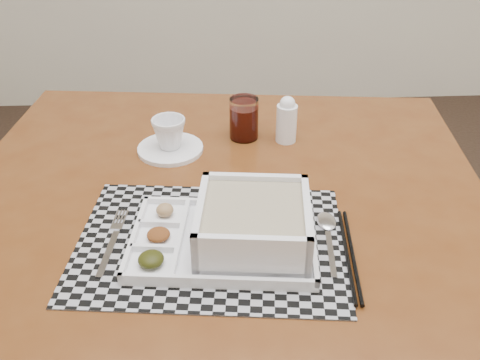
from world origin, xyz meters
name	(u,v)px	position (x,y,z in m)	size (l,w,h in m)	color
dining_table	(220,240)	(-0.79, 0.23, 0.73)	(1.18, 1.18, 0.81)	#56280F
placemat	(211,242)	(-0.81, 0.12, 0.81)	(0.47, 0.34, 0.00)	#9A9AA1
serving_tray	(244,229)	(-0.75, 0.11, 0.85)	(0.34, 0.25, 0.09)	white
fork	(112,240)	(-0.99, 0.13, 0.81)	(0.04, 0.19, 0.00)	silver
spoon	(327,226)	(-0.60, 0.15, 0.82)	(0.04, 0.18, 0.01)	silver
chopsticks	(350,254)	(-0.57, 0.07, 0.82)	(0.04, 0.24, 0.01)	black
saucer	(170,149)	(-0.90, 0.46, 0.81)	(0.15, 0.15, 0.01)	white
cup	(169,133)	(-0.90, 0.46, 0.85)	(0.08, 0.08, 0.07)	white
juice_glass	(244,120)	(-0.73, 0.51, 0.86)	(0.07, 0.07, 0.10)	white
creamer_bottle	(287,120)	(-0.63, 0.49, 0.86)	(0.05, 0.05, 0.11)	white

